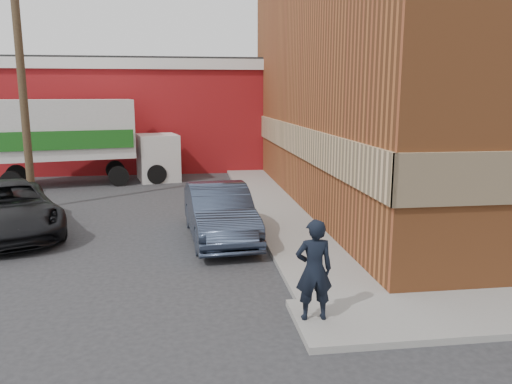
{
  "coord_description": "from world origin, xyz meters",
  "views": [
    {
      "loc": [
        -2.22,
        -8.46,
        3.82
      ],
      "look_at": [
        -0.59,
        3.34,
        1.49
      ],
      "focal_mm": 35.0,
      "sensor_mm": 36.0,
      "label": 1
    }
  ],
  "objects_px": {
    "sedan": "(219,212)",
    "brick_building": "(481,71)",
    "man": "(314,270)",
    "suv_a": "(7,209)",
    "utility_pole": "(20,66)",
    "warehouse": "(117,113)",
    "box_truck": "(82,136)"
  },
  "relations": [
    {
      "from": "sedan",
      "to": "brick_building",
      "type": "bearing_deg",
      "value": 19.72
    },
    {
      "from": "man",
      "to": "sedan",
      "type": "relative_size",
      "value": 0.39
    },
    {
      "from": "brick_building",
      "to": "suv_a",
      "type": "relative_size",
      "value": 3.48
    },
    {
      "from": "utility_pole",
      "to": "sedan",
      "type": "height_order",
      "value": "utility_pole"
    },
    {
      "from": "warehouse",
      "to": "suv_a",
      "type": "distance_m",
      "value": 14.44
    },
    {
      "from": "man",
      "to": "sedan",
      "type": "xyz_separation_m",
      "value": [
        -1.22,
        5.33,
        -0.25
      ]
    },
    {
      "from": "sedan",
      "to": "suv_a",
      "type": "distance_m",
      "value": 5.92
    },
    {
      "from": "warehouse",
      "to": "man",
      "type": "height_order",
      "value": "warehouse"
    },
    {
      "from": "utility_pole",
      "to": "box_truck",
      "type": "height_order",
      "value": "utility_pole"
    },
    {
      "from": "suv_a",
      "to": "box_truck",
      "type": "distance_m",
      "value": 8.07
    },
    {
      "from": "utility_pole",
      "to": "box_truck",
      "type": "bearing_deg",
      "value": 80.18
    },
    {
      "from": "utility_pole",
      "to": "suv_a",
      "type": "relative_size",
      "value": 1.72
    },
    {
      "from": "warehouse",
      "to": "utility_pole",
      "type": "height_order",
      "value": "utility_pole"
    },
    {
      "from": "brick_building",
      "to": "suv_a",
      "type": "bearing_deg",
      "value": -168.37
    },
    {
      "from": "warehouse",
      "to": "man",
      "type": "relative_size",
      "value": 9.48
    },
    {
      "from": "warehouse",
      "to": "sedan",
      "type": "relative_size",
      "value": 3.66
    },
    {
      "from": "utility_pole",
      "to": "sedan",
      "type": "xyz_separation_m",
      "value": [
        6.08,
        -4.5,
        -4.01
      ]
    },
    {
      "from": "warehouse",
      "to": "box_truck",
      "type": "height_order",
      "value": "warehouse"
    },
    {
      "from": "brick_building",
      "to": "sedan",
      "type": "bearing_deg",
      "value": -155.63
    },
    {
      "from": "brick_building",
      "to": "box_truck",
      "type": "height_order",
      "value": "brick_building"
    },
    {
      "from": "utility_pole",
      "to": "box_truck",
      "type": "xyz_separation_m",
      "value": [
        0.81,
        4.71,
        -2.66
      ]
    },
    {
      "from": "man",
      "to": "sedan",
      "type": "height_order",
      "value": "man"
    },
    {
      "from": "suv_a",
      "to": "man",
      "type": "bearing_deg",
      "value": -67.18
    },
    {
      "from": "warehouse",
      "to": "suv_a",
      "type": "bearing_deg",
      "value": -94.84
    },
    {
      "from": "box_truck",
      "to": "utility_pole",
      "type": "bearing_deg",
      "value": -111.76
    },
    {
      "from": "warehouse",
      "to": "utility_pole",
      "type": "distance_m",
      "value": 11.27
    },
    {
      "from": "brick_building",
      "to": "box_truck",
      "type": "distance_m",
      "value": 16.1
    },
    {
      "from": "man",
      "to": "suv_a",
      "type": "height_order",
      "value": "man"
    },
    {
      "from": "man",
      "to": "suv_a",
      "type": "xyz_separation_m",
      "value": [
        -7.01,
        6.59,
        -0.25
      ]
    },
    {
      "from": "sedan",
      "to": "box_truck",
      "type": "height_order",
      "value": "box_truck"
    },
    {
      "from": "warehouse",
      "to": "box_truck",
      "type": "distance_m",
      "value": 6.37
    },
    {
      "from": "man",
      "to": "warehouse",
      "type": "bearing_deg",
      "value": -73.11
    }
  ]
}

